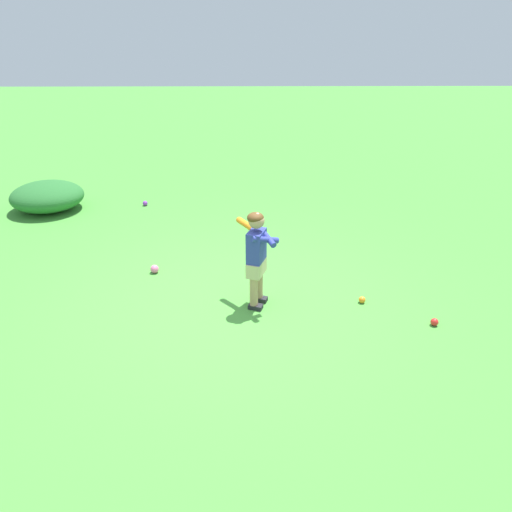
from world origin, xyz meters
name	(u,v)px	position (x,y,z in m)	size (l,w,h in m)	color
ground_plane	(227,306)	(0.00, 0.00, 0.00)	(40.00, 40.00, 0.00)	#479338
child_batter	(257,251)	(0.33, 0.03, 0.65)	(0.46, 0.53, 1.08)	#232328
play_ball_behind_batter	(362,300)	(1.50, 0.05, 0.04)	(0.08, 0.08, 0.08)	orange
play_ball_far_left	(155,269)	(-0.93, 0.79, 0.05)	(0.10, 0.10, 0.10)	pink
play_ball_center_lawn	(434,322)	(2.15, -0.41, 0.04)	(0.08, 0.08, 0.08)	red
play_ball_midfield	(145,203)	(-1.52, 3.24, 0.04)	(0.08, 0.08, 0.08)	purple
shrub_left_background	(47,196)	(-3.07, 3.06, 0.23)	(1.17, 1.09, 0.47)	#286B2D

